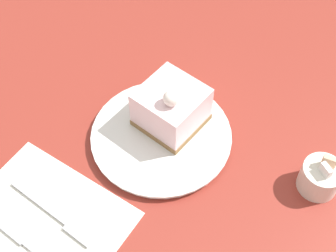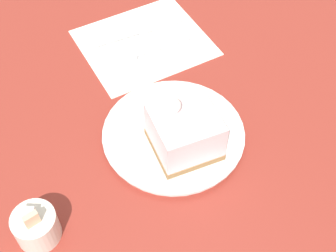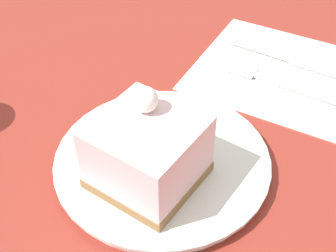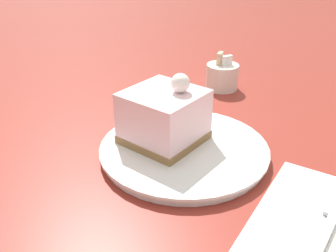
{
  "view_description": "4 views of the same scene",
  "coord_description": "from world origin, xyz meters",
  "px_view_note": "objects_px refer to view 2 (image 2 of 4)",
  "views": [
    {
      "loc": [
        0.31,
        0.29,
        0.63
      ],
      "look_at": [
        -0.01,
        0.01,
        0.05
      ],
      "focal_mm": 50.0,
      "sensor_mm": 36.0,
      "label": 1
    },
    {
      "loc": [
        -0.44,
        0.16,
        0.61
      ],
      "look_at": [
        -0.03,
        0.01,
        0.06
      ],
      "focal_mm": 50.0,
      "sensor_mm": 36.0,
      "label": 2
    },
    {
      "loc": [
        -0.28,
        -0.22,
        0.37
      ],
      "look_at": [
        -0.01,
        -0.01,
        0.06
      ],
      "focal_mm": 50.0,
      "sensor_mm": 36.0,
      "label": 3
    },
    {
      "loc": [
        0.25,
        -0.35,
        0.27
      ],
      "look_at": [
        -0.03,
        -0.02,
        0.04
      ],
      "focal_mm": 40.0,
      "sensor_mm": 36.0,
      "label": 4
    }
  ],
  "objects_px": {
    "fork": "(144,52)",
    "knife": "(146,30)",
    "plate": "(173,134)",
    "sugar_bowl": "(36,226)",
    "cake_slice": "(184,131)"
  },
  "relations": [
    {
      "from": "cake_slice",
      "to": "fork",
      "type": "xyz_separation_m",
      "value": [
        0.23,
        -0.01,
        -0.05
      ]
    },
    {
      "from": "plate",
      "to": "cake_slice",
      "type": "height_order",
      "value": "cake_slice"
    },
    {
      "from": "fork",
      "to": "cake_slice",
      "type": "bearing_deg",
      "value": 171.79
    },
    {
      "from": "knife",
      "to": "sugar_bowl",
      "type": "relative_size",
      "value": 2.68
    },
    {
      "from": "fork",
      "to": "plate",
      "type": "bearing_deg",
      "value": 169.78
    },
    {
      "from": "cake_slice",
      "to": "knife",
      "type": "height_order",
      "value": "cake_slice"
    },
    {
      "from": "plate",
      "to": "sugar_bowl",
      "type": "height_order",
      "value": "sugar_bowl"
    },
    {
      "from": "sugar_bowl",
      "to": "fork",
      "type": "bearing_deg",
      "value": -40.65
    },
    {
      "from": "plate",
      "to": "fork",
      "type": "height_order",
      "value": "plate"
    },
    {
      "from": "cake_slice",
      "to": "fork",
      "type": "bearing_deg",
      "value": -5.13
    },
    {
      "from": "fork",
      "to": "knife",
      "type": "relative_size",
      "value": 0.87
    },
    {
      "from": "plate",
      "to": "cake_slice",
      "type": "relative_size",
      "value": 2.31
    },
    {
      "from": "fork",
      "to": "sugar_bowl",
      "type": "distance_m",
      "value": 0.39
    },
    {
      "from": "cake_slice",
      "to": "knife",
      "type": "distance_m",
      "value": 0.3
    },
    {
      "from": "fork",
      "to": "sugar_bowl",
      "type": "height_order",
      "value": "sugar_bowl"
    }
  ]
}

